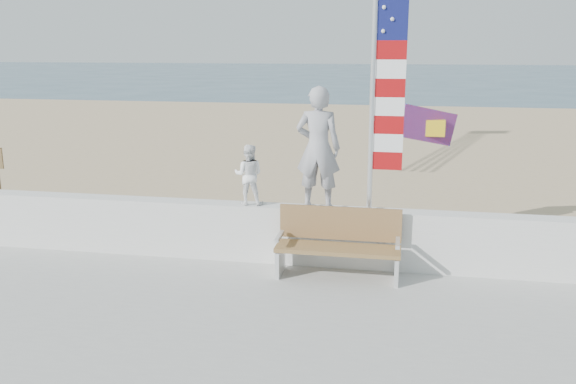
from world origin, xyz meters
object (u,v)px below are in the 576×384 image
(flag, at_px, (382,81))
(child, at_px, (249,175))
(adult, at_px, (318,148))
(bench, at_px, (339,242))

(flag, bearing_deg, child, 179.99)
(adult, height_order, flag, flag)
(child, bearing_deg, adult, 176.22)
(adult, distance_m, bench, 1.44)
(adult, distance_m, flag, 1.35)
(child, distance_m, flag, 2.45)
(adult, height_order, child, adult)
(bench, distance_m, flag, 2.41)
(adult, bearing_deg, child, 2.36)
(child, bearing_deg, bench, 158.83)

